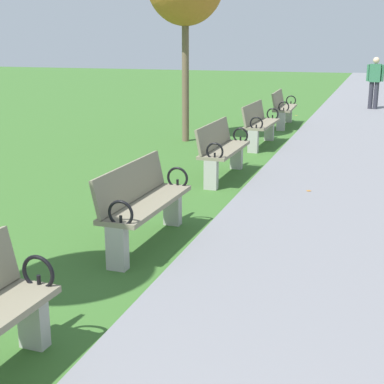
{
  "coord_description": "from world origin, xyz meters",
  "views": [
    {
      "loc": [
        1.87,
        0.7,
        2.21
      ],
      "look_at": [
        -0.05,
        6.49,
        0.55
      ],
      "focal_mm": 52.9,
      "sensor_mm": 36.0,
      "label": 1
    }
  ],
  "objects_px": {
    "park_bench_6": "(283,107)",
    "pedestrian_walking": "(375,80)",
    "park_bench_4": "(222,149)",
    "park_bench_3": "(143,202)",
    "park_bench_5": "(260,123)"
  },
  "relations": [
    {
      "from": "park_bench_6",
      "to": "pedestrian_walking",
      "type": "height_order",
      "value": "pedestrian_walking"
    },
    {
      "from": "park_bench_4",
      "to": "pedestrian_walking",
      "type": "height_order",
      "value": "pedestrian_walking"
    },
    {
      "from": "park_bench_3",
      "to": "park_bench_6",
      "type": "bearing_deg",
      "value": 90.0
    },
    {
      "from": "park_bench_3",
      "to": "park_bench_6",
      "type": "relative_size",
      "value": 1.0
    },
    {
      "from": "park_bench_5",
      "to": "pedestrian_walking",
      "type": "distance_m",
      "value": 7.75
    },
    {
      "from": "park_bench_3",
      "to": "park_bench_5",
      "type": "height_order",
      "value": "same"
    },
    {
      "from": "park_bench_4",
      "to": "park_bench_6",
      "type": "height_order",
      "value": "same"
    },
    {
      "from": "park_bench_6",
      "to": "pedestrian_walking",
      "type": "bearing_deg",
      "value": 64.34
    },
    {
      "from": "pedestrian_walking",
      "to": "park_bench_6",
      "type": "bearing_deg",
      "value": -115.66
    },
    {
      "from": "park_bench_3",
      "to": "park_bench_6",
      "type": "height_order",
      "value": "same"
    },
    {
      "from": "park_bench_3",
      "to": "park_bench_6",
      "type": "distance_m",
      "value": 9.18
    },
    {
      "from": "park_bench_5",
      "to": "pedestrian_walking",
      "type": "height_order",
      "value": "pedestrian_walking"
    },
    {
      "from": "park_bench_4",
      "to": "park_bench_6",
      "type": "bearing_deg",
      "value": 90.0
    },
    {
      "from": "pedestrian_walking",
      "to": "park_bench_4",
      "type": "bearing_deg",
      "value": -101.66
    },
    {
      "from": "pedestrian_walking",
      "to": "park_bench_3",
      "type": "bearing_deg",
      "value": -98.94
    }
  ]
}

